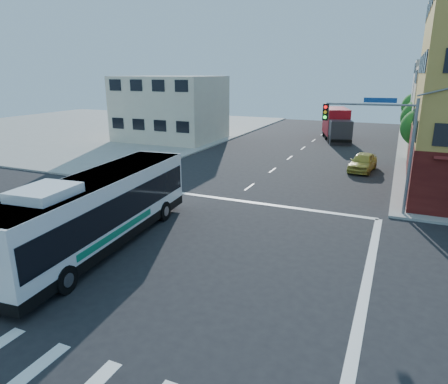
% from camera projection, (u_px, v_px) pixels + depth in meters
% --- Properties ---
extents(ground, '(120.00, 120.00, 0.00)m').
position_uv_depth(ground, '(155.00, 255.00, 19.07)').
color(ground, black).
rests_on(ground, ground).
extents(sidewalk_nw, '(50.00, 50.00, 0.15)m').
position_uv_depth(sidewalk_nw, '(90.00, 127.00, 63.24)').
color(sidewalk_nw, gray).
rests_on(sidewalk_nw, ground).
extents(building_west, '(12.06, 10.06, 8.00)m').
position_uv_depth(building_west, '(171.00, 109.00, 50.78)').
color(building_west, beige).
rests_on(building_west, ground).
extents(signal_mast_ne, '(7.91, 1.13, 8.07)m').
position_uv_depth(signal_mast_ne, '(382.00, 133.00, 23.46)').
color(signal_mast_ne, slate).
rests_on(signal_mast_ne, ground).
extents(street_tree_a, '(3.60, 3.60, 5.53)m').
position_uv_depth(street_tree_a, '(422.00, 125.00, 37.95)').
color(street_tree_a, '#392014').
rests_on(street_tree_a, ground).
extents(street_tree_b, '(3.80, 3.80, 5.79)m').
position_uv_depth(street_tree_b, '(420.00, 116.00, 44.92)').
color(street_tree_b, '#392014').
rests_on(street_tree_b, ground).
extents(street_tree_c, '(3.40, 3.40, 5.29)m').
position_uv_depth(street_tree_c, '(418.00, 112.00, 52.02)').
color(street_tree_c, '#392014').
rests_on(street_tree_c, ground).
extents(street_tree_d, '(4.00, 4.00, 6.03)m').
position_uv_depth(street_tree_d, '(417.00, 105.00, 58.92)').
color(street_tree_d, '#392014').
rests_on(street_tree_d, ground).
extents(transit_bus, '(4.08, 13.60, 3.97)m').
position_uv_depth(transit_bus, '(98.00, 210.00, 19.54)').
color(transit_bus, black).
rests_on(transit_bus, ground).
extents(box_truck, '(4.98, 9.23, 3.99)m').
position_uv_depth(box_truck, '(337.00, 125.00, 51.26)').
color(box_truck, '#2A292F').
rests_on(box_truck, ground).
extents(parked_car, '(2.43, 4.91, 1.61)m').
position_uv_depth(parked_car, '(363.00, 162.00, 35.29)').
color(parked_car, gold).
rests_on(parked_car, ground).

